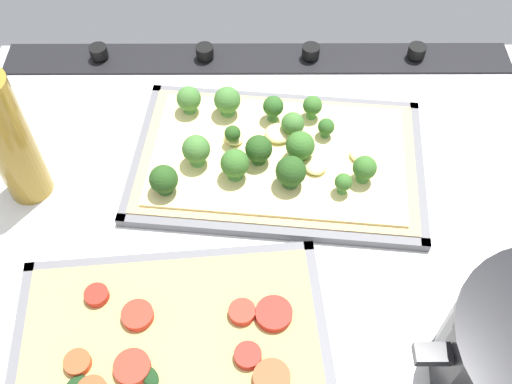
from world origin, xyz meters
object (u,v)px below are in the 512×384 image
object	(u,v)px
baking_tray_front	(278,162)
broccoli_pizza	(271,152)
veggie_pizza_back	(172,341)
oil_bottle	(7,137)
baking_tray_back	(172,341)

from	to	relation	value
baking_tray_front	broccoli_pizza	xyz separation A→B (cm)	(1.04, -0.09, 1.88)
broccoli_pizza	baking_tray_front	bearing A→B (deg)	174.95
veggie_pizza_back	oil_bottle	distance (cm)	31.61
broccoli_pizza	baking_tray_back	distance (cm)	28.64
veggie_pizza_back	oil_bottle	world-z (taller)	oil_bottle
baking_tray_front	veggie_pizza_back	size ratio (longest dim) A/B	1.22
baking_tray_front	broccoli_pizza	distance (cm)	2.15
baking_tray_back	veggie_pizza_back	world-z (taller)	veggie_pizza_back
broccoli_pizza	veggie_pizza_back	distance (cm)	28.76
oil_bottle	veggie_pizza_back	bearing A→B (deg)	133.08
baking_tray_front	oil_bottle	xyz separation A→B (cm)	(33.07, 4.21, 9.93)
broccoli_pizza	baking_tray_back	xyz separation A→B (cm)	(11.52, 26.16, -1.87)
broccoli_pizza	oil_bottle	size ratio (longest dim) A/B	1.61
broccoli_pizza	veggie_pizza_back	world-z (taller)	broccoli_pizza
broccoli_pizza	baking_tray_back	bearing A→B (deg)	66.23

